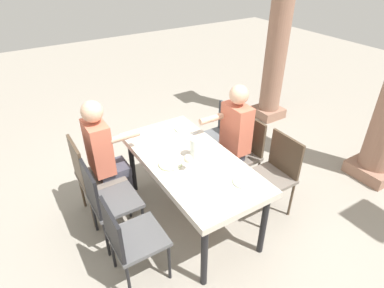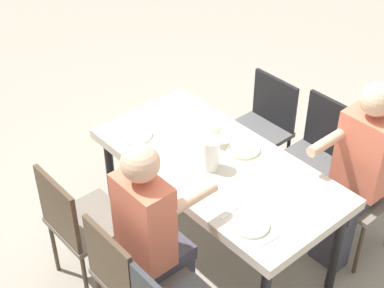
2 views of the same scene
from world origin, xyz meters
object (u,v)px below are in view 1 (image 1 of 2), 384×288
Objects in this scene: chair_mid_north at (243,149)px; chair_east_south at (129,237)px; diner_man_white at (106,155)px; plate_1 at (170,164)px; stone_column_near at (279,33)px; water_pitcher at (196,149)px; wine_glass_1 at (188,159)px; plate_2 at (245,182)px; chair_west_north at (221,134)px; chair_mid_south at (106,199)px; plate_0 at (184,129)px; dining_table at (190,165)px; diner_woman_green at (231,139)px; chair_west_south at (92,174)px; chair_east_north at (275,171)px.

chair_mid_north is 1.03× the size of chair_east_south.
chair_mid_north is 1.57m from diner_man_white.
chair_east_south is at bearing -58.07° from plate_1.
stone_column_near is 2.76m from water_pitcher.
wine_glass_1 is at bearing 32.14° from plate_1.
plate_1 is (-0.38, 0.62, 0.28)m from chair_east_south.
plate_2 is at bearing 14.57° from water_pitcher.
chair_mid_south reaches higher than chair_west_north.
chair_west_north is 4.15× the size of water_pitcher.
water_pitcher is (0.53, -0.18, 0.08)m from plate_0.
plate_1 is (-0.02, -0.21, 0.08)m from dining_table.
diner_woman_green is 0.54m from plate_0.
chair_west_south is 1.73m from chair_mid_north.
wine_glass_1 is (0.16, 0.10, 0.12)m from plate_1.
chair_mid_north is at bearing 0.62° from chair_west_north.
chair_west_south is 0.71× the size of diner_man_white.
plate_0 is at bearing -69.52° from stone_column_near.
chair_west_north is 1.67m from chair_west_south.
water_pitcher reaches higher than chair_east_south.
chair_east_south is 4.14× the size of water_pitcher.
chair_west_south is 4.23× the size of plate_1.
chair_west_north is 4.00× the size of plate_0.
plate_0 is 0.96× the size of plate_1.
dining_table is 7.72× the size of plate_0.
chair_east_north reaches higher than chair_east_south.
chair_mid_south is at bearing -113.17° from wine_glass_1.
dining_table is 1.04m from chair_west_south.
stone_column_near is at bearing 115.22° from chair_west_north.
chair_east_north is at bearing 32.72° from plate_0.
chair_east_south is 3.99× the size of plate_0.
stone_column_near is (-1.18, 1.78, 0.69)m from diner_woman_green.
wine_glass_1 is (0.31, -0.76, 0.18)m from diner_woman_green.
chair_west_north is 1.98m from stone_column_near.
chair_east_north is at bearing 63.94° from water_pitcher.
chair_east_north is at bearing 107.94° from plate_2.
dining_table is 1.04m from chair_west_north.
dining_table is 0.27m from wine_glass_1.
chair_west_south is 0.89m from plate_1.
water_pitcher is (-0.37, 0.90, 0.36)m from chair_east_south.
plate_2 is (1.16, 1.06, 0.24)m from chair_west_south.
chair_mid_south reaches higher than chair_mid_north.
diner_woman_green reaches higher than wine_glass_1.
diner_woman_green reaches higher than plate_0.
wine_glass_1 is at bearing -141.84° from plate_2.
diner_woman_green reaches higher than plate_1.
plate_1 is (0.58, 0.62, 0.24)m from chair_west_south.
chair_west_south is (-0.60, -0.84, -0.16)m from dining_table.
chair_west_north is 1.03m from water_pitcher.
chair_west_south reaches higher than plate_0.
stone_column_near is (-0.75, 1.59, 0.90)m from chair_west_north.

